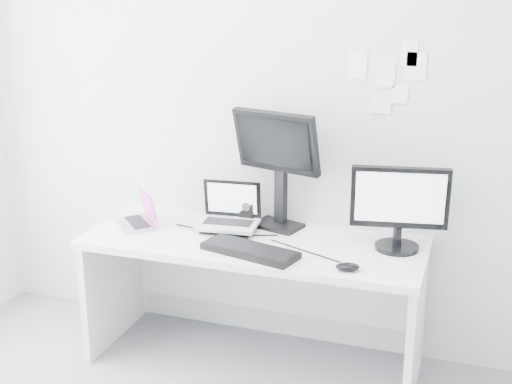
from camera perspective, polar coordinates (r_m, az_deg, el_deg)
back_wall at (r=3.79m, az=1.52°, el=6.64°), size 3.60×0.00×3.60m
desk at (r=3.78m, az=-0.19°, el=-9.13°), size 1.80×0.70×0.73m
macbook at (r=3.87m, az=-10.07°, el=-1.31°), size 0.34×0.34×0.21m
speaker at (r=3.85m, az=-0.64°, el=-1.50°), size 0.09×0.09×0.16m
dell_laptop at (r=3.72m, az=-2.40°, el=-1.29°), size 0.35×0.28×0.27m
rear_monitor at (r=3.72m, az=1.85°, el=1.98°), size 0.53×0.31×0.68m
samsung_monitor at (r=3.50m, az=11.83°, el=-1.27°), size 0.52×0.31×0.45m
keyboard at (r=3.44m, az=-0.50°, el=-4.90°), size 0.53×0.30×0.03m
mouse at (r=3.27m, az=7.63°, el=-6.19°), size 0.13×0.11×0.04m
wall_note_0 at (r=3.64m, az=8.42°, el=10.34°), size 0.10×0.00×0.14m
wall_note_1 at (r=3.62m, az=10.75°, el=9.55°), size 0.09×0.00×0.13m
wall_note_2 at (r=3.60m, az=13.19°, el=10.16°), size 0.10×0.00×0.14m
wall_note_3 at (r=3.65m, az=10.30°, el=7.08°), size 0.11×0.00×0.08m
wall_note_4 at (r=3.62m, az=11.86°, el=7.92°), size 0.08×0.00×0.09m
wall_note_5 at (r=3.59m, az=12.64°, el=11.24°), size 0.08×0.00×0.14m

